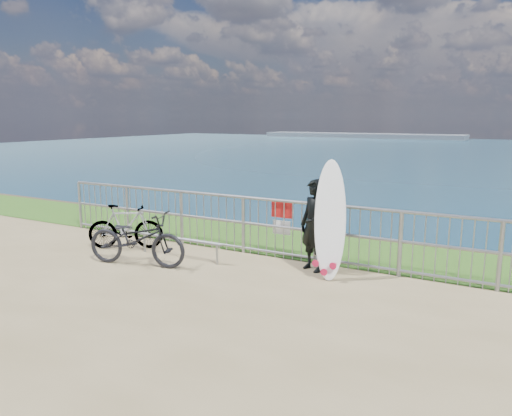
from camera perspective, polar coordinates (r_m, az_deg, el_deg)
The scene contains 8 objects.
grass_strip at distance 10.52m, azimuth 3.99°, elevation -4.01°, with size 120.00×120.00×0.00m, color #265116.
seascape at distance 161.48m, azimuth 11.90°, elevation 7.90°, with size 260.00×260.00×5.00m.
railing at distance 9.42m, azimuth 1.30°, elevation -2.14°, with size 10.06×0.10×1.13m.
surfer at distance 8.58m, azimuth 6.66°, elevation -1.99°, with size 0.58×0.38×1.59m, color black.
surfboard at distance 8.19m, azimuth 8.43°, elevation -1.86°, with size 0.64×0.61×1.96m.
bicycle_near at distance 9.12m, azimuth -13.49°, elevation -3.43°, with size 0.65×1.86×0.98m, color black.
bicycle_far at distance 10.34m, azimuth -14.69°, elevation -2.08°, with size 0.42×1.50×0.90m, color black.
bike_rack at distance 9.47m, azimuth -8.79°, elevation -3.77°, with size 1.90×0.05×0.39m.
Camera 1 is at (4.31, -6.53, 2.64)m, focal length 35.00 mm.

